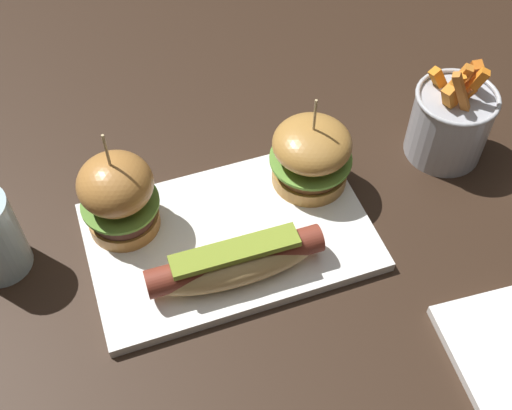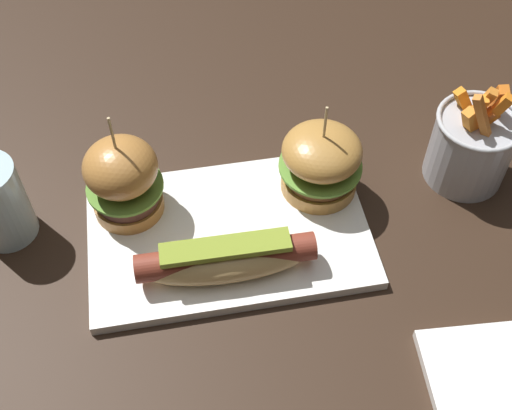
{
  "view_description": "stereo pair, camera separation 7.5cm",
  "coord_description": "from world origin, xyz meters",
  "px_view_note": "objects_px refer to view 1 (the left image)",
  "views": [
    {
      "loc": [
        -0.12,
        -0.44,
        0.64
      ],
      "look_at": [
        0.03,
        0.0,
        0.05
      ],
      "focal_mm": 45.96,
      "sensor_mm": 36.0,
      "label": 1
    },
    {
      "loc": [
        -0.05,
        -0.46,
        0.64
      ],
      "look_at": [
        0.03,
        0.0,
        0.05
      ],
      "focal_mm": 45.96,
      "sensor_mm": 36.0,
      "label": 2
    }
  ],
  "objects_px": {
    "slider_left": "(118,195)",
    "platter_main": "(230,237)",
    "hot_dog": "(236,262)",
    "slider_right": "(311,155)",
    "fries_bucket": "(450,121)"
  },
  "relations": [
    {
      "from": "platter_main",
      "to": "fries_bucket",
      "type": "bearing_deg",
      "value": 8.66
    },
    {
      "from": "slider_right",
      "to": "fries_bucket",
      "type": "bearing_deg",
      "value": -0.07
    },
    {
      "from": "platter_main",
      "to": "slider_left",
      "type": "distance_m",
      "value": 0.14
    },
    {
      "from": "platter_main",
      "to": "hot_dog",
      "type": "height_order",
      "value": "hot_dog"
    },
    {
      "from": "hot_dog",
      "to": "slider_right",
      "type": "xyz_separation_m",
      "value": [
        0.13,
        0.1,
        0.02
      ]
    },
    {
      "from": "platter_main",
      "to": "hot_dog",
      "type": "distance_m",
      "value": 0.06
    },
    {
      "from": "slider_left",
      "to": "fries_bucket",
      "type": "relative_size",
      "value": 1.02
    },
    {
      "from": "slider_right",
      "to": "fries_bucket",
      "type": "xyz_separation_m",
      "value": [
        0.19,
        -0.0,
        -0.01
      ]
    },
    {
      "from": "hot_dog",
      "to": "fries_bucket",
      "type": "relative_size",
      "value": 1.35
    },
    {
      "from": "platter_main",
      "to": "slider_right",
      "type": "xyz_separation_m",
      "value": [
        0.12,
        0.05,
        0.05
      ]
    },
    {
      "from": "platter_main",
      "to": "hot_dog",
      "type": "bearing_deg",
      "value": -100.65
    },
    {
      "from": "slider_left",
      "to": "platter_main",
      "type": "bearing_deg",
      "value": -25.66
    },
    {
      "from": "slider_right",
      "to": "platter_main",
      "type": "bearing_deg",
      "value": -158.34
    },
    {
      "from": "slider_left",
      "to": "slider_right",
      "type": "xyz_separation_m",
      "value": [
        0.23,
        -0.01,
        -0.01
      ]
    },
    {
      "from": "hot_dog",
      "to": "slider_left",
      "type": "bearing_deg",
      "value": 132.86
    }
  ]
}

